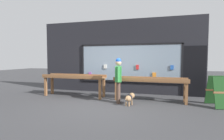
{
  "coord_description": "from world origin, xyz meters",
  "views": [
    {
      "loc": [
        1.92,
        -5.5,
        1.54
      ],
      "look_at": [
        0.15,
        0.84,
        1.14
      ],
      "focal_mm": 28.0,
      "sensor_mm": 36.0,
      "label": 1
    }
  ],
  "objects_px": {
    "display_table_left": "(74,79)",
    "display_table_right": "(150,82)",
    "small_dog": "(130,98)",
    "sandwich_board_sign": "(218,91)",
    "person_browsing": "(118,77)"
  },
  "relations": [
    {
      "from": "display_table_right",
      "to": "sandwich_board_sign",
      "type": "height_order",
      "value": "sandwich_board_sign"
    },
    {
      "from": "display_table_left",
      "to": "display_table_right",
      "type": "bearing_deg",
      "value": -0.02
    },
    {
      "from": "display_table_left",
      "to": "sandwich_board_sign",
      "type": "xyz_separation_m",
      "value": [
        5.28,
        -0.19,
        -0.23
      ]
    },
    {
      "from": "display_table_left",
      "to": "small_dog",
      "type": "distance_m",
      "value": 2.64
    },
    {
      "from": "person_browsing",
      "to": "display_table_left",
      "type": "bearing_deg",
      "value": 61.62
    },
    {
      "from": "display_table_right",
      "to": "small_dog",
      "type": "height_order",
      "value": "display_table_right"
    },
    {
      "from": "display_table_right",
      "to": "small_dog",
      "type": "bearing_deg",
      "value": -128.97
    },
    {
      "from": "display_table_right",
      "to": "small_dog",
      "type": "xyz_separation_m",
      "value": [
        -0.63,
        -0.77,
        -0.45
      ]
    },
    {
      "from": "display_table_left",
      "to": "person_browsing",
      "type": "relative_size",
      "value": 1.68
    },
    {
      "from": "display_table_right",
      "to": "person_browsing",
      "type": "height_order",
      "value": "person_browsing"
    },
    {
      "from": "small_dog",
      "to": "sandwich_board_sign",
      "type": "height_order",
      "value": "sandwich_board_sign"
    },
    {
      "from": "person_browsing",
      "to": "sandwich_board_sign",
      "type": "relative_size",
      "value": 1.6
    },
    {
      "from": "display_table_left",
      "to": "display_table_right",
      "type": "distance_m",
      "value": 3.1
    },
    {
      "from": "display_table_left",
      "to": "display_table_right",
      "type": "height_order",
      "value": "display_table_left"
    },
    {
      "from": "sandwich_board_sign",
      "to": "display_table_right",
      "type": "bearing_deg",
      "value": 163.41
    }
  ]
}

